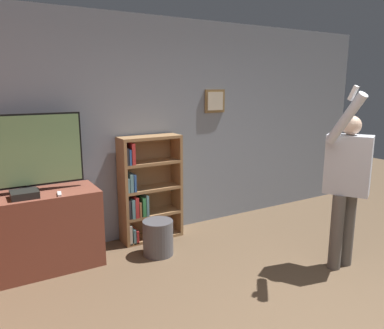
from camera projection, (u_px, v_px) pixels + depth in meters
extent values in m
cube|color=gray|center=(164.00, 128.00, 4.75)|extent=(6.84, 0.06, 2.70)
cube|color=olive|center=(215.00, 101.00, 5.02)|extent=(0.31, 0.02, 0.31)
cube|color=beige|center=(215.00, 101.00, 5.01)|extent=(0.24, 0.01, 0.24)
cube|color=brown|center=(32.00, 233.00, 3.82)|extent=(1.34, 0.56, 0.82)
cylinder|color=black|center=(27.00, 191.00, 3.79)|extent=(0.22, 0.22, 0.03)
cylinder|color=black|center=(27.00, 187.00, 3.79)|extent=(0.06, 0.06, 0.05)
cube|color=black|center=(24.00, 151.00, 3.71)|extent=(1.14, 0.04, 0.73)
cube|color=#6B9360|center=(24.00, 151.00, 3.69)|extent=(1.10, 0.01, 0.70)
cube|color=black|center=(24.00, 194.00, 3.61)|extent=(0.25, 0.23, 0.07)
cube|color=white|center=(59.00, 194.00, 3.70)|extent=(0.06, 0.14, 0.02)
cube|color=#997047|center=(123.00, 192.00, 4.42)|extent=(0.04, 0.28, 1.29)
cube|color=#997047|center=(177.00, 184.00, 4.78)|extent=(0.04, 0.28, 1.29)
cube|color=#997047|center=(146.00, 186.00, 4.71)|extent=(0.76, 0.01, 1.29)
cube|color=#997047|center=(152.00, 236.00, 4.73)|extent=(0.69, 0.28, 0.04)
cube|color=#997047|center=(151.00, 213.00, 4.66)|extent=(0.69, 0.28, 0.04)
cube|color=#997047|center=(151.00, 188.00, 4.60)|extent=(0.69, 0.28, 0.04)
cube|color=#997047|center=(150.00, 162.00, 4.53)|extent=(0.69, 0.28, 0.04)
cube|color=#997047|center=(150.00, 137.00, 4.47)|extent=(0.69, 0.28, 0.04)
cube|color=beige|center=(127.00, 232.00, 4.53)|extent=(0.03, 0.26, 0.24)
cube|color=#5B8E99|center=(132.00, 234.00, 4.55)|extent=(0.03, 0.24, 0.18)
cube|color=red|center=(134.00, 234.00, 4.58)|extent=(0.03, 0.26, 0.16)
cube|color=#232328|center=(127.00, 208.00, 4.46)|extent=(0.03, 0.25, 0.23)
cube|color=#5B8E99|center=(130.00, 207.00, 4.48)|extent=(0.04, 0.24, 0.23)
cube|color=red|center=(134.00, 206.00, 4.48)|extent=(0.04, 0.20, 0.25)
cube|color=#99663D|center=(138.00, 208.00, 4.51)|extent=(0.03, 0.20, 0.19)
cube|color=#338447|center=(141.00, 205.00, 4.55)|extent=(0.04, 0.25, 0.23)
cube|color=#5B8E99|center=(144.00, 204.00, 4.56)|extent=(0.03, 0.24, 0.26)
cube|color=#5B8E99|center=(126.00, 184.00, 4.38)|extent=(0.02, 0.21, 0.17)
cube|color=#5B8E99|center=(128.00, 182.00, 4.41)|extent=(0.04, 0.24, 0.21)
cube|color=#2D569E|center=(131.00, 181.00, 4.44)|extent=(0.03, 0.26, 0.21)
cube|color=#232328|center=(125.00, 156.00, 4.31)|extent=(0.02, 0.20, 0.20)
cube|color=#2D569E|center=(127.00, 156.00, 4.33)|extent=(0.02, 0.22, 0.18)
cube|color=red|center=(130.00, 153.00, 4.36)|extent=(0.04, 0.27, 0.25)
cylinder|color=#56514C|center=(336.00, 232.00, 3.86)|extent=(0.13, 0.13, 0.80)
cylinder|color=#56514C|center=(348.00, 229.00, 3.95)|extent=(0.13, 0.13, 0.80)
cube|color=#B7BCC6|center=(348.00, 165.00, 3.76)|extent=(0.41, 0.48, 0.60)
sphere|color=beige|center=(351.00, 125.00, 3.68)|extent=(0.19, 0.19, 0.19)
cylinder|color=#B7BCC6|center=(363.00, 164.00, 3.89)|extent=(0.09, 0.09, 0.55)
cylinder|color=#B7BCC6|center=(346.00, 119.00, 3.45)|extent=(0.09, 0.39, 0.51)
cube|color=white|center=(353.00, 93.00, 3.35)|extent=(0.04, 0.09, 0.14)
cylinder|color=#4C4C51|center=(158.00, 238.00, 4.23)|extent=(0.34, 0.34, 0.40)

